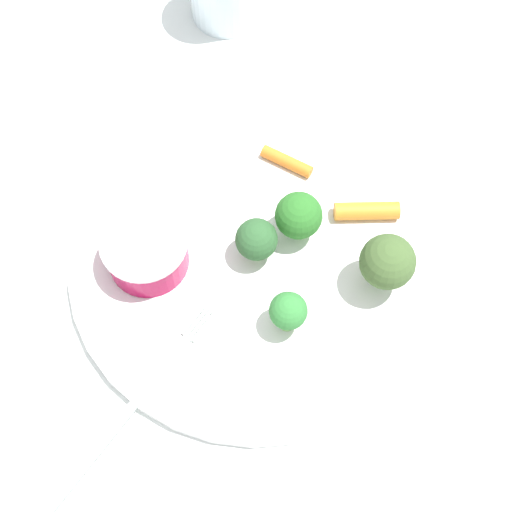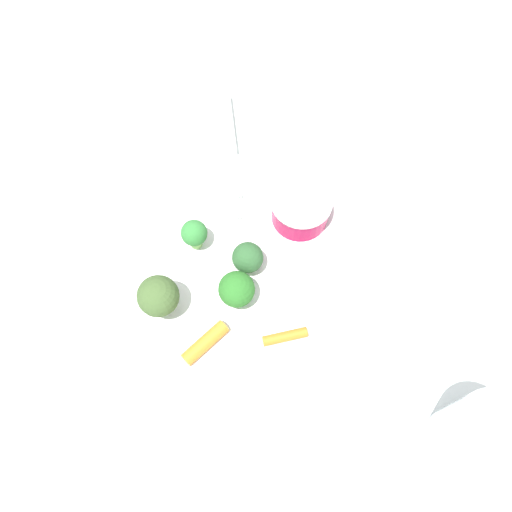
{
  "view_description": "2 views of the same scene",
  "coord_description": "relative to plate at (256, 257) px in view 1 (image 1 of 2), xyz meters",
  "views": [
    {
      "loc": [
        0.09,
        0.22,
        0.51
      ],
      "look_at": [
        0.0,
        0.01,
        0.03
      ],
      "focal_mm": 48.53,
      "sensor_mm": 36.0,
      "label": 1
    },
    {
      "loc": [
        -0.2,
        -0.11,
        0.52
      ],
      "look_at": [
        0.01,
        -0.0,
        0.02
      ],
      "focal_mm": 36.59,
      "sensor_mm": 36.0,
      "label": 2
    }
  ],
  "objects": [
    {
      "name": "broccoli_floret_1",
      "position": [
        -0.0,
        0.06,
        0.03
      ],
      "size": [
        0.03,
        0.03,
        0.04
      ],
      "color": "#80BE60",
      "rests_on": "plate"
    },
    {
      "name": "broccoli_floret_0",
      "position": [
        0.0,
        -0.0,
        0.03
      ],
      "size": [
        0.03,
        0.03,
        0.04
      ],
      "color": "#8DBC5A",
      "rests_on": "plate"
    },
    {
      "name": "broccoli_floret_2",
      "position": [
        -0.04,
        -0.01,
        0.03
      ],
      "size": [
        0.04,
        0.04,
        0.05
      ],
      "color": "#84C274",
      "rests_on": "plate"
    },
    {
      "name": "broccoli_floret_3",
      "position": [
        -0.08,
        0.06,
        0.04
      ],
      "size": [
        0.04,
        0.04,
        0.06
      ],
      "color": "#7FC566",
      "rests_on": "plate"
    },
    {
      "name": "plate",
      "position": [
        0.0,
        0.0,
        0.0
      ],
      "size": [
        0.3,
        0.3,
        0.01
      ],
      "primitive_type": "cylinder",
      "color": "white",
      "rests_on": "ground_plane"
    },
    {
      "name": "carrot_stick_0",
      "position": [
        -0.05,
        -0.07,
        0.01
      ],
      "size": [
        0.04,
        0.04,
        0.01
      ],
      "primitive_type": "cylinder",
      "rotation": [
        1.57,
        0.0,
        0.68
      ],
      "color": "orange",
      "rests_on": "plate"
    },
    {
      "name": "sauce_cup",
      "position": [
        0.08,
        -0.02,
        0.02
      ],
      "size": [
        0.07,
        0.07,
        0.03
      ],
      "color": "#9E0636",
      "rests_on": "plate"
    },
    {
      "name": "ground_plane",
      "position": [
        0.0,
        0.0,
        -0.01
      ],
      "size": [
        2.4,
        2.4,
        0.0
      ],
      "primitive_type": "plane",
      "color": "white"
    },
    {
      "name": "carrot_stick_1",
      "position": [
        -0.1,
        0.0,
        0.01
      ],
      "size": [
        0.05,
        0.03,
        0.01
      ],
      "primitive_type": "cylinder",
      "rotation": [
        1.57,
        0.0,
        1.22
      ],
      "color": "orange",
      "rests_on": "plate"
    },
    {
      "name": "fork",
      "position": [
        0.13,
        0.08,
        0.01
      ],
      "size": [
        0.16,
        0.11,
        0.0
      ],
      "color": "#AEBBB4",
      "rests_on": "plate"
    }
  ]
}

